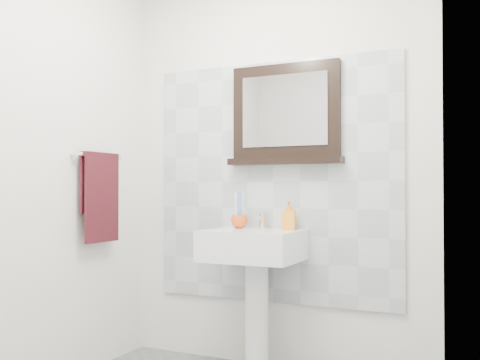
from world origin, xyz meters
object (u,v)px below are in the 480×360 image
object	(u,v)px
pedestal_sink	(254,261)
toothbrush_cup	(239,222)
hand_towel	(100,190)
soap_dispenser	(289,215)
framed_mirror	(286,116)

from	to	relation	value
pedestal_sink	toothbrush_cup	distance (m)	0.28
pedestal_sink	hand_towel	bearing A→B (deg)	-161.67
pedestal_sink	toothbrush_cup	size ratio (longest dim) A/B	9.33
soap_dispenser	hand_towel	distance (m)	1.17
framed_mirror	hand_towel	size ratio (longest dim) A/B	1.33
pedestal_sink	hand_towel	xyz separation A→B (m)	(-0.90, -0.30, 0.42)
pedestal_sink	hand_towel	size ratio (longest dim) A/B	1.75
toothbrush_cup	hand_towel	world-z (taller)	hand_towel
framed_mirror	hand_towel	distance (m)	1.23
soap_dispenser	framed_mirror	world-z (taller)	framed_mirror
pedestal_sink	toothbrush_cup	world-z (taller)	pedestal_sink
pedestal_sink	framed_mirror	distance (m)	0.90
hand_towel	framed_mirror	bearing A→B (deg)	25.15
pedestal_sink	soap_dispenser	size ratio (longest dim) A/B	5.68
framed_mirror	pedestal_sink	bearing A→B (deg)	-125.37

